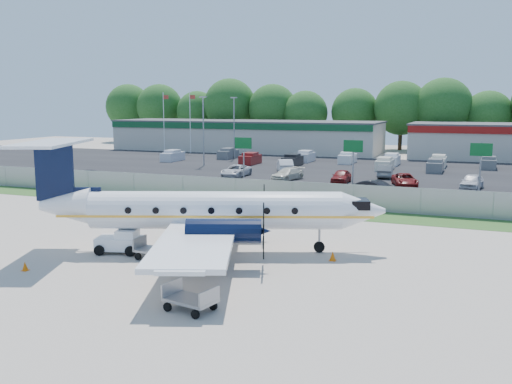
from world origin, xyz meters
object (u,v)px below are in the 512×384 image
(aircraft, at_px, (208,210))
(baggage_cart_far, at_px, (190,299))
(pushback_tug, at_px, (121,241))
(baggage_cart_near, at_px, (156,249))

(aircraft, distance_m, baggage_cart_far, 9.33)
(aircraft, bearing_deg, pushback_tug, -157.14)
(aircraft, xyz_separation_m, baggage_cart_far, (3.37, -8.50, -1.87))
(pushback_tug, bearing_deg, aircraft, 22.86)
(baggage_cart_near, relative_size, baggage_cart_far, 0.94)
(aircraft, relative_size, baggage_cart_near, 9.43)
(baggage_cart_far, bearing_deg, aircraft, 111.64)
(pushback_tug, distance_m, baggage_cart_near, 2.52)
(aircraft, height_order, baggage_cart_far, aircraft)
(aircraft, height_order, pushback_tug, aircraft)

